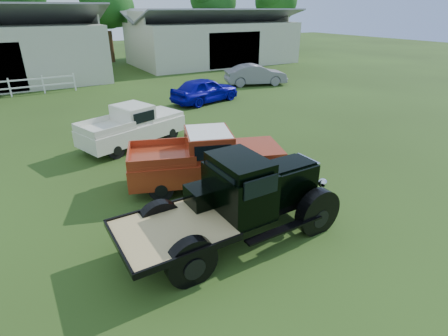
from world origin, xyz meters
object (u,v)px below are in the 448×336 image
vintage_flatbed (235,200)px  misc_car_grey (256,75)px  red_pickup (206,158)px  white_pickup (132,126)px  misc_car_blue (205,90)px

vintage_flatbed → misc_car_grey: bearing=52.3°
red_pickup → white_pickup: size_ratio=1.11×
vintage_flatbed → misc_car_blue: 14.18m
vintage_flatbed → misc_car_blue: bearing=64.4°
vintage_flatbed → red_pickup: 3.13m
vintage_flatbed → misc_car_blue: vintage_flatbed is taller
red_pickup → misc_car_grey: red_pickup is taller
red_pickup → white_pickup: 4.90m
red_pickup → vintage_flatbed: bearing=-85.2°
red_pickup → misc_car_grey: bearing=68.6°
misc_car_blue → misc_car_grey: size_ratio=0.97×
red_pickup → white_pickup: bearing=120.6°
vintage_flatbed → misc_car_grey: vintage_flatbed is taller
misc_car_blue → misc_car_grey: (5.78, 2.79, -0.00)m
misc_car_blue → red_pickup: bearing=139.2°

